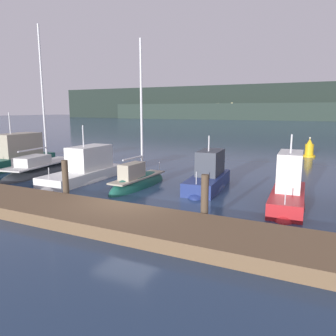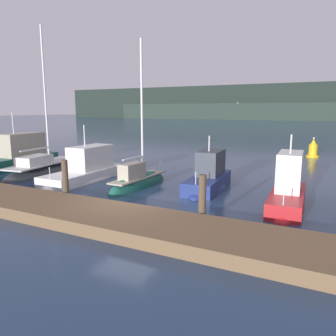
{
  "view_description": "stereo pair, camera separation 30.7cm",
  "coord_description": "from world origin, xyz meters",
  "px_view_note": "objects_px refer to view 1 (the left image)",
  "views": [
    {
      "loc": [
        7.22,
        -11.0,
        4.13
      ],
      "look_at": [
        0.0,
        3.7,
        1.2
      ],
      "focal_mm": 35.0,
      "sensor_mm": 36.0,
      "label": 1
    },
    {
      "loc": [
        7.5,
        -10.86,
        4.13
      ],
      "look_at": [
        0.0,
        3.7,
        1.2
      ],
      "focal_mm": 35.0,
      "sensor_mm": 36.0,
      "label": 2
    }
  ],
  "objects_px": {
    "motorboat_berth_2": "(13,161)",
    "sailboat_berth_3": "(41,171)",
    "motorboat_berth_7": "(288,195)",
    "channel_buoy": "(309,150)",
    "motorboat_berth_4": "(85,174)",
    "motorboat_berth_6": "(208,181)",
    "sailboat_berth_5": "(138,184)"
  },
  "relations": [
    {
      "from": "motorboat_berth_2",
      "to": "sailboat_berth_3",
      "type": "relative_size",
      "value": 0.75
    },
    {
      "from": "motorboat_berth_7",
      "to": "channel_buoy",
      "type": "xyz_separation_m",
      "value": [
        -0.06,
        16.6,
        0.19
      ]
    },
    {
      "from": "motorboat_berth_4",
      "to": "motorboat_berth_2",
      "type": "bearing_deg",
      "value": 172.89
    },
    {
      "from": "sailboat_berth_3",
      "to": "motorboat_berth_4",
      "type": "bearing_deg",
      "value": -3.97
    },
    {
      "from": "motorboat_berth_7",
      "to": "channel_buoy",
      "type": "distance_m",
      "value": 16.6
    },
    {
      "from": "motorboat_berth_7",
      "to": "motorboat_berth_6",
      "type": "bearing_deg",
      "value": 160.13
    },
    {
      "from": "sailboat_berth_5",
      "to": "channel_buoy",
      "type": "xyz_separation_m",
      "value": [
        7.6,
        16.54,
        0.48
      ]
    },
    {
      "from": "motorboat_berth_2",
      "to": "sailboat_berth_3",
      "type": "xyz_separation_m",
      "value": [
        3.46,
        -0.65,
        -0.33
      ]
    },
    {
      "from": "motorboat_berth_2",
      "to": "motorboat_berth_4",
      "type": "relative_size",
      "value": 1.16
    },
    {
      "from": "motorboat_berth_7",
      "to": "channel_buoy",
      "type": "height_order",
      "value": "motorboat_berth_7"
    },
    {
      "from": "motorboat_berth_2",
      "to": "motorboat_berth_7",
      "type": "bearing_deg",
      "value": -3.7
    },
    {
      "from": "motorboat_berth_2",
      "to": "sailboat_berth_3",
      "type": "distance_m",
      "value": 3.53
    },
    {
      "from": "channel_buoy",
      "to": "sailboat_berth_5",
      "type": "bearing_deg",
      "value": -114.67
    },
    {
      "from": "motorboat_berth_2",
      "to": "sailboat_berth_5",
      "type": "distance_m",
      "value": 11.23
    },
    {
      "from": "motorboat_berth_4",
      "to": "motorboat_berth_6",
      "type": "height_order",
      "value": "motorboat_berth_4"
    },
    {
      "from": "motorboat_berth_2",
      "to": "sailboat_berth_5",
      "type": "xyz_separation_m",
      "value": [
        11.17,
        -1.16,
        -0.31
      ]
    },
    {
      "from": "sailboat_berth_5",
      "to": "motorboat_berth_2",
      "type": "bearing_deg",
      "value": 174.08
    },
    {
      "from": "sailboat_berth_5",
      "to": "channel_buoy",
      "type": "height_order",
      "value": "sailboat_berth_5"
    },
    {
      "from": "channel_buoy",
      "to": "motorboat_berth_7",
      "type": "bearing_deg",
      "value": -89.78
    },
    {
      "from": "sailboat_berth_3",
      "to": "channel_buoy",
      "type": "distance_m",
      "value": 22.17
    },
    {
      "from": "motorboat_berth_6",
      "to": "channel_buoy",
      "type": "xyz_separation_m",
      "value": [
        4.12,
        15.08,
        0.27
      ]
    },
    {
      "from": "sailboat_berth_3",
      "to": "sailboat_berth_5",
      "type": "xyz_separation_m",
      "value": [
        7.71,
        -0.51,
        0.01
      ]
    },
    {
      "from": "sailboat_berth_3",
      "to": "sailboat_berth_5",
      "type": "height_order",
      "value": "sailboat_berth_3"
    },
    {
      "from": "motorboat_berth_4",
      "to": "motorboat_berth_6",
      "type": "bearing_deg",
      "value": 9.43
    },
    {
      "from": "sailboat_berth_3",
      "to": "motorboat_berth_4",
      "type": "xyz_separation_m",
      "value": [
        3.89,
        -0.27,
        0.23
      ]
    },
    {
      "from": "motorboat_berth_6",
      "to": "motorboat_berth_7",
      "type": "relative_size",
      "value": 0.99
    },
    {
      "from": "motorboat_berth_4",
      "to": "motorboat_berth_7",
      "type": "height_order",
      "value": "motorboat_berth_4"
    },
    {
      "from": "motorboat_berth_4",
      "to": "channel_buoy",
      "type": "relative_size",
      "value": 3.68
    },
    {
      "from": "sailboat_berth_3",
      "to": "sailboat_berth_5",
      "type": "relative_size",
      "value": 1.18
    },
    {
      "from": "sailboat_berth_5",
      "to": "channel_buoy",
      "type": "relative_size",
      "value": 4.85
    },
    {
      "from": "motorboat_berth_2",
      "to": "motorboat_berth_6",
      "type": "height_order",
      "value": "motorboat_berth_2"
    },
    {
      "from": "sailboat_berth_3",
      "to": "motorboat_berth_6",
      "type": "relative_size",
      "value": 1.95
    }
  ]
}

